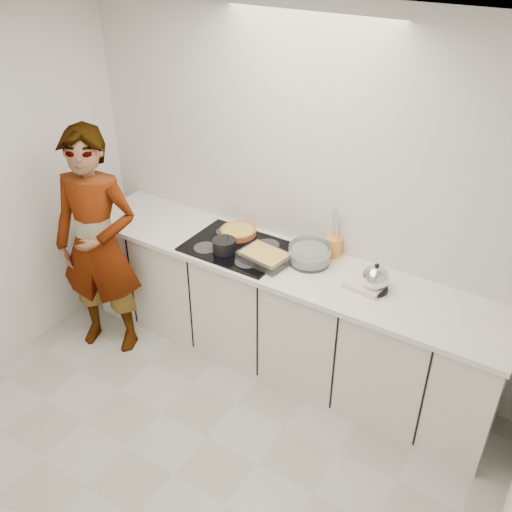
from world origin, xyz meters
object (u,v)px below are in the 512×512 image
Objects in this scene: hob at (237,247)px; mixing_bowl at (310,255)px; utensil_crock at (333,247)px; baking_dish at (265,256)px; cook at (98,245)px; saucepan at (224,245)px; tart_dish at (238,231)px; kettle at (375,279)px.

hob is 0.55m from mixing_bowl.
baking_dish is at bearing -136.38° from utensil_crock.
hob is 1.03m from cook.
utensil_crock is 1.72m from cook.
saucepan is 0.51× the size of mixing_bowl.
hob is 1.88× the size of mixing_bowl.
saucepan reaches higher than utensil_crock.
tart_dish is at bearing 101.60° from saucepan.
cook is (-1.43, -0.61, -0.07)m from mixing_bowl.
cook is at bearing -140.87° from tart_dish.
baking_dish is at bearing -29.98° from tart_dish.
hob is 1.97× the size of baking_dish.
saucepan reaches higher than hob.
utensil_crock reaches higher than baking_dish.
utensil_crock is (0.64, 0.28, 0.06)m from hob.
mixing_bowl is (0.26, 0.17, 0.01)m from baking_dish.
saucepan is at bearing 5.88° from cook.
cook reaches higher than baking_dish.
saucepan reaches higher than baking_dish.
cook reaches higher than kettle.
kettle is (1.14, -0.11, 0.05)m from tart_dish.
cook reaches higher than saucepan.
baking_dish is at bearing -147.76° from mixing_bowl.
kettle reaches higher than saucepan.
hob is at bearing -155.98° from utensil_crock.
tart_dish is 1.04m from cook.
hob is 3.34× the size of kettle.
kettle is (0.77, 0.10, 0.04)m from baking_dish.
saucepan is 0.11× the size of cook.
tart_dish is 0.16× the size of cook.
mixing_bowl reaches higher than tart_dish.
utensil_crock is (0.10, 0.18, 0.01)m from mixing_bowl.
saucepan is 0.91× the size of kettle.
mixing_bowl is at bearing 3.92° from cook.
saucepan is 0.32m from baking_dish.
tart_dish is at bearing -169.64° from utensil_crock.
mixing_bowl reaches higher than baking_dish.
saucepan is (-0.04, -0.10, 0.05)m from hob.
tart_dish is (-0.09, 0.15, 0.03)m from hob.
baking_dish is at bearing -12.11° from hob.
kettle is (1.09, 0.14, 0.03)m from saucepan.
kettle is 1.52× the size of utensil_crock.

